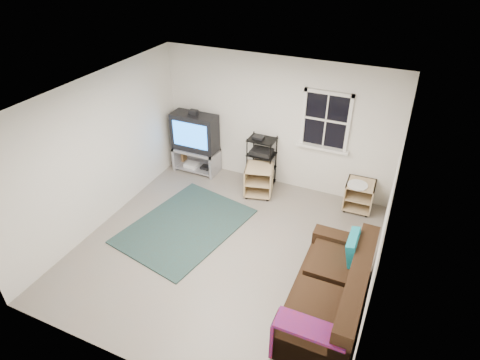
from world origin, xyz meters
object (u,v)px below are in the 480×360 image
at_px(av_rack, 261,164).
at_px(sofa, 331,294).
at_px(side_table_right, 359,193).
at_px(tv_unit, 195,138).
at_px(side_table_left, 259,179).

height_order(av_rack, sofa, av_rack).
height_order(side_table_right, sofa, sofa).
distance_m(tv_unit, side_table_left, 1.63).
distance_m(tv_unit, side_table_right, 3.46).
bearing_deg(side_table_left, sofa, -49.62).
relative_size(av_rack, sofa, 0.51).
xyz_separation_m(tv_unit, side_table_left, (1.55, -0.28, -0.44)).
bearing_deg(tv_unit, side_table_right, 0.20).
bearing_deg(side_table_left, tv_unit, 169.91).
bearing_deg(side_table_left, side_table_right, 8.70).
bearing_deg(tv_unit, side_table_left, -10.09).
height_order(tv_unit, av_rack, tv_unit).
height_order(tv_unit, sofa, tv_unit).
relative_size(tv_unit, side_table_right, 2.38).
distance_m(side_table_left, side_table_right, 1.91).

